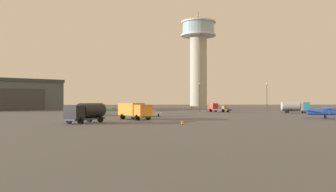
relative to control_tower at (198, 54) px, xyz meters
The scene contains 13 objects.
ground_plane 78.94m from the control_tower, 103.02° to the right, with size 400.00×400.00×0.00m, color #545456.
control_tower is the anchor object (origin of this frame).
hangar 69.10m from the control_tower, behind, with size 37.50×36.22×10.48m.
airplane_green 63.14m from the control_tower, 120.42° to the right, with size 8.37×6.63×2.53m.
airplane_blue 72.04m from the control_tower, 78.42° to the right, with size 7.94×10.01×3.03m.
truck_flatbed_red 37.52m from the control_tower, 88.93° to the right, with size 6.27×6.95×2.49m.
truck_box_orange 75.24m from the control_tower, 107.15° to the right, with size 6.19×7.24×2.90m.
truck_fuel_tanker_silver 49.67m from the control_tower, 65.08° to the right, with size 6.88×3.87×3.03m.
truck_fuel_tanker_black 85.28m from the control_tower, 109.86° to the right, with size 5.45×7.11×2.98m.
car_white 64.78m from the control_tower, 107.34° to the right, with size 4.20×2.40×1.37m.
light_post_west 39.72m from the control_tower, 65.84° to the right, with size 0.44×0.44×8.33m.
light_post_north 35.47m from the control_tower, 97.77° to the right, with size 0.44×0.44×8.41m.
traffic_cone_near_left 85.75m from the control_tower, 99.84° to the right, with size 0.36×0.36×0.68m.
Camera 1 is at (-1.81, -56.17, 3.42)m, focal length 36.99 mm.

